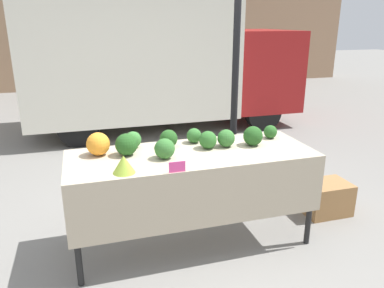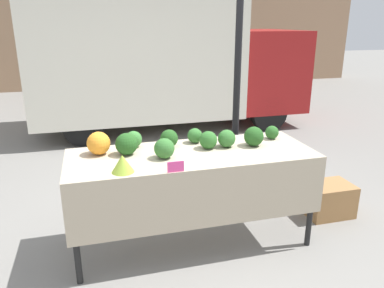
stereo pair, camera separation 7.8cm
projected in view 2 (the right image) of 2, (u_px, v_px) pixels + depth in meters
ground_plane at (192, 241)px, 3.50m from camera, size 40.00×40.00×0.00m
tent_pole at (237, 91)px, 3.81m from camera, size 0.07×0.07×2.56m
parked_truck at (161, 61)px, 6.93m from camera, size 4.92×2.00×2.37m
market_table at (194, 168)px, 3.20m from camera, size 2.12×0.79×0.87m
orange_cauliflower at (99, 143)px, 3.16m from camera, size 0.20×0.20×0.20m
romanesco_head at (123, 164)px, 2.79m from camera, size 0.17×0.17×0.14m
broccoli_head_0 at (134, 139)px, 3.35m from camera, size 0.15×0.15×0.15m
broccoli_head_1 at (254, 136)px, 3.38m from camera, size 0.18×0.18×0.18m
broccoli_head_2 at (169, 138)px, 3.35m from camera, size 0.16×0.16×0.16m
broccoli_head_3 at (126, 144)px, 3.15m from camera, size 0.19×0.19×0.19m
broccoli_head_4 at (272, 132)px, 3.59m from camera, size 0.13×0.13×0.13m
broccoli_head_5 at (195, 136)px, 3.47m from camera, size 0.14×0.14×0.14m
broccoli_head_6 at (164, 148)px, 3.07m from camera, size 0.17×0.17×0.17m
broccoli_head_7 at (227, 138)px, 3.35m from camera, size 0.16×0.16×0.16m
broccoli_head_8 at (208, 140)px, 3.31m from camera, size 0.16×0.16×0.16m
price_sign at (176, 167)px, 2.80m from camera, size 0.13×0.01×0.08m
produce_crate at (328, 199)px, 3.93m from camera, size 0.47×0.36×0.34m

